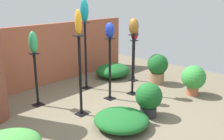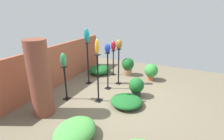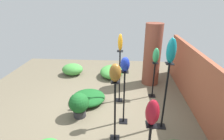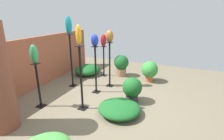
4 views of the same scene
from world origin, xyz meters
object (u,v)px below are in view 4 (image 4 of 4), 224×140
at_px(art_vase_ruby, 103,40).
at_px(potted_plant_back_center, 121,64).
at_px(pedestal_amber, 81,81).
at_px(potted_plant_mid_left, 150,70).
at_px(art_vase_cobalt, 95,40).
at_px(pedestal_cobalt, 96,72).
at_px(art_vase_amber, 79,35).
at_px(art_vase_bronze, 110,36).
at_px(pedestal_bronze, 110,67).
at_px(art_vase_jade, 34,54).
at_px(art_vase_teal, 69,25).
at_px(pedestal_teal, 71,63).
at_px(potted_plant_front_right, 132,88).
at_px(pedestal_jade, 39,88).

relative_size(art_vase_ruby, potted_plant_back_center, 0.55).
xyz_separation_m(pedestal_amber, art_vase_ruby, (2.30, 0.54, 0.59)).
bearing_deg(potted_plant_back_center, pedestal_amber, 179.02).
bearing_deg(potted_plant_mid_left, art_vase_cobalt, 139.64).
height_order(pedestal_cobalt, art_vase_cobalt, art_vase_cobalt).
bearing_deg(art_vase_amber, art_vase_ruby, 13.16).
relative_size(potted_plant_mid_left, potted_plant_back_center, 0.89).
bearing_deg(art_vase_bronze, pedestal_cobalt, 162.82).
bearing_deg(pedestal_bronze, art_vase_jade, 150.41).
distance_m(art_vase_ruby, potted_plant_back_center, 1.06).
xyz_separation_m(pedestal_cobalt, art_vase_teal, (0.12, 0.89, 1.24)).
height_order(pedestal_teal, potted_plant_front_right, pedestal_teal).
bearing_deg(pedestal_cobalt, art_vase_ruby, 16.59).
bearing_deg(art_vase_jade, art_vase_cobalt, -34.40).
bearing_deg(art_vase_cobalt, pedestal_amber, -171.94).
xyz_separation_m(pedestal_bronze, art_vase_jade, (-1.83, 1.04, 0.68)).
bearing_deg(art_vase_jade, pedestal_jade, -45.00).
xyz_separation_m(art_vase_bronze, art_vase_teal, (-0.45, 1.07, 0.31)).
bearing_deg(pedestal_teal, art_vase_ruby, -21.34).
height_order(art_vase_bronze, potted_plant_mid_left, art_vase_bronze).
bearing_deg(potted_plant_front_right, art_vase_bronze, 52.96).
relative_size(pedestal_jade, art_vase_cobalt, 3.37).
height_order(pedestal_amber, art_vase_jade, art_vase_jade).
distance_m(art_vase_bronze, potted_plant_front_right, 1.67).
distance_m(pedestal_cobalt, art_vase_cobalt, 0.89).
bearing_deg(pedestal_jade, potted_plant_front_right, -60.34).
bearing_deg(art_vase_ruby, pedestal_bronze, -143.62).
distance_m(pedestal_amber, art_vase_jade, 1.21).
xyz_separation_m(pedestal_bronze, art_vase_bronze, (0.00, 0.00, 0.92)).
bearing_deg(pedestal_amber, art_vase_jade, 107.58).
height_order(art_vase_amber, art_vase_cobalt, art_vase_amber).
relative_size(art_vase_cobalt, art_vase_bronze, 0.92).
bearing_deg(art_vase_jade, art_vase_bronze, -29.59).
bearing_deg(pedestal_teal, art_vase_cobalt, -97.37).
height_order(pedestal_teal, art_vase_teal, art_vase_teal).
relative_size(art_vase_ruby, potted_plant_front_right, 0.65).
bearing_deg(pedestal_jade, art_vase_ruby, -9.94).
bearing_deg(art_vase_teal, pedestal_cobalt, -97.37).
distance_m(pedestal_teal, art_vase_bronze, 1.41).
bearing_deg(art_vase_cobalt, art_vase_bronze, -17.18).
bearing_deg(potted_plant_front_right, pedestal_jade, 119.66).
distance_m(art_vase_jade, potted_plant_mid_left, 3.55).
distance_m(pedestal_amber, art_vase_cobalt, 1.24).
xyz_separation_m(art_vase_ruby, art_vase_cobalt, (-1.36, -0.40, 0.21)).
distance_m(art_vase_amber, art_vase_teal, 1.48).
bearing_deg(art_vase_jade, pedestal_amber, -72.42).
distance_m(art_vase_ruby, potted_plant_front_right, 2.32).
xyz_separation_m(pedestal_cobalt, art_vase_bronze, (0.57, -0.18, 0.93)).
distance_m(pedestal_teal, potted_plant_back_center, 1.85).
bearing_deg(art_vase_bronze, pedestal_bronze, 0.00).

